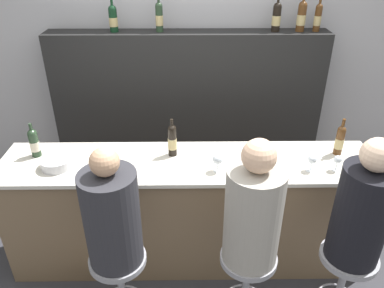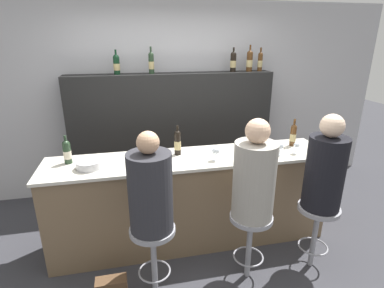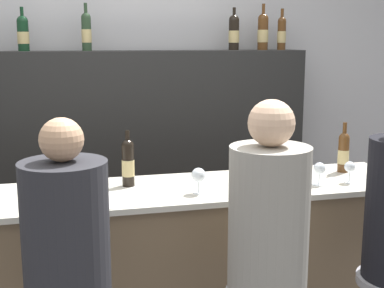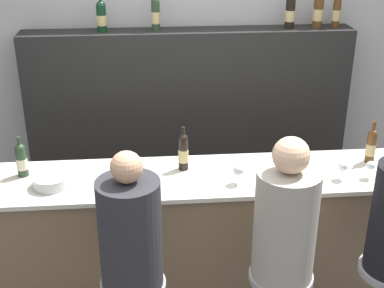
{
  "view_description": "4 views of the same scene",
  "coord_description": "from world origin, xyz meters",
  "views": [
    {
      "loc": [
        -0.0,
        -2.14,
        2.51
      ],
      "look_at": [
        0.03,
        0.22,
        1.17
      ],
      "focal_mm": 35.0,
      "sensor_mm": 36.0,
      "label": 1
    },
    {
      "loc": [
        -0.6,
        -2.46,
        2.11
      ],
      "look_at": [
        0.03,
        0.39,
        1.08
      ],
      "focal_mm": 28.0,
      "sensor_mm": 36.0,
      "label": 2
    },
    {
      "loc": [
        -0.47,
        -2.44,
        1.77
      ],
      "look_at": [
        0.19,
        0.21,
        1.24
      ],
      "focal_mm": 50.0,
      "sensor_mm": 36.0,
      "label": 3
    },
    {
      "loc": [
        -0.34,
        -2.84,
        2.64
      ],
      "look_at": [
        -0.08,
        0.21,
        1.25
      ],
      "focal_mm": 50.0,
      "sensor_mm": 36.0,
      "label": 4
    }
  ],
  "objects": [
    {
      "name": "wall_back",
      "position": [
        0.0,
        1.69,
        1.3
      ],
      "size": [
        6.4,
        0.05,
        2.6
      ],
      "color": "#B2B2B7",
      "rests_on": "ground_plane"
    },
    {
      "name": "bar_counter",
      "position": [
        0.0,
        0.29,
        0.49
      ],
      "size": [
        2.9,
        0.62,
        0.98
      ],
      "color": "brown",
      "rests_on": "ground_plane"
    },
    {
      "name": "back_bar_cabinet",
      "position": [
        0.0,
        1.47,
        0.84
      ],
      "size": [
        2.72,
        0.28,
        1.69
      ],
      "color": "black",
      "rests_on": "ground_plane"
    },
    {
      "name": "wine_bottle_counter_1",
      "position": [
        -0.12,
        0.39,
        1.11
      ],
      "size": [
        0.07,
        0.07,
        0.31
      ],
      "color": "black",
      "rests_on": "bar_counter"
    },
    {
      "name": "wine_bottle_counter_2",
      "position": [
        1.18,
        0.39,
        1.11
      ],
      "size": [
        0.07,
        0.07,
        0.3
      ],
      "color": "#4C2D14",
      "rests_on": "bar_counter"
    },
    {
      "name": "wine_bottle_backbar_0",
      "position": [
        -0.69,
        1.47,
        1.81
      ],
      "size": [
        0.08,
        0.08,
        0.3
      ],
      "color": "black",
      "rests_on": "back_bar_cabinet"
    },
    {
      "name": "wine_bottle_backbar_1",
      "position": [
        -0.26,
        1.47,
        1.83
      ],
      "size": [
        0.07,
        0.07,
        0.33
      ],
      "color": "#233823",
      "rests_on": "back_bar_cabinet"
    },
    {
      "name": "wine_bottle_backbar_2",
      "position": [
        0.83,
        1.47,
        1.82
      ],
      "size": [
        0.08,
        0.08,
        0.31
      ],
      "color": "black",
      "rests_on": "back_bar_cabinet"
    },
    {
      "name": "wine_bottle_backbar_3",
      "position": [
        1.06,
        1.47,
        1.83
      ],
      "size": [
        0.08,
        0.08,
        0.35
      ],
      "color": "#4C2D14",
      "rests_on": "back_bar_cabinet"
    },
    {
      "name": "wine_bottle_backbar_4",
      "position": [
        1.22,
        1.47,
        1.82
      ],
      "size": [
        0.07,
        0.07,
        0.31
      ],
      "color": "#4C2D14",
      "rests_on": "back_bar_cabinet"
    },
    {
      "name": "wine_glass_0",
      "position": [
        0.21,
        0.15,
        1.08
      ],
      "size": [
        0.08,
        0.08,
        0.14
      ],
      "color": "silver",
      "rests_on": "bar_counter"
    },
    {
      "name": "wine_glass_1",
      "position": [
        0.59,
        0.15,
        1.1
      ],
      "size": [
        0.07,
        0.07,
        0.16
      ],
      "color": "silver",
      "rests_on": "bar_counter"
    },
    {
      "name": "wine_glass_2",
      "position": [
        0.9,
        0.15,
        1.07
      ],
      "size": [
        0.08,
        0.08,
        0.13
      ],
      "color": "silver",
      "rests_on": "bar_counter"
    },
    {
      "name": "wine_glass_3",
      "position": [
        1.09,
        0.15,
        1.07
      ],
      "size": [
        0.06,
        0.06,
        0.12
      ],
      "color": "silver",
      "rests_on": "bar_counter"
    },
    {
      "name": "tasting_menu",
      "position": [
        -0.2,
        0.14,
        0.98
      ],
      "size": [
        0.21,
        0.3,
        0.0
      ],
      "color": "white",
      "rests_on": "bar_counter"
    },
    {
      "name": "guest_seated_left",
      "position": [
        -0.47,
        -0.36,
        1.01
      ],
      "size": [
        0.35,
        0.35,
        0.82
      ],
      "color": "#28282D",
      "rests_on": "bar_stool_left"
    },
    {
      "name": "guest_seated_middle",
      "position": [
        0.39,
        -0.36,
        1.03
      ],
      "size": [
        0.35,
        0.35,
        0.87
      ],
      "color": "gray",
      "rests_on": "bar_stool_middle"
    }
  ]
}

